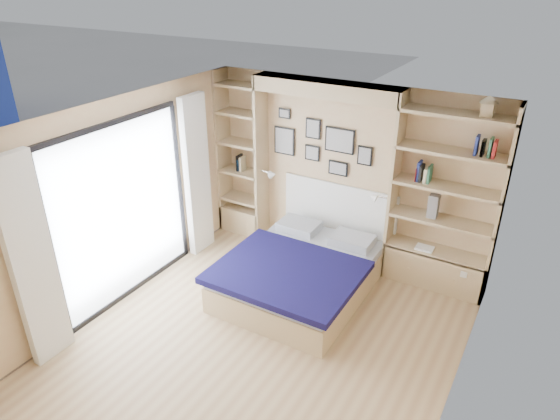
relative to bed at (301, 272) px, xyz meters
The scene contains 8 objects.
ground 1.12m from the bed, 84.60° to the right, with size 4.50×4.50×0.00m, color tan.
room_shell 0.96m from the bed, 123.07° to the left, with size 4.50×4.50×4.50m.
bed is the anchor object (origin of this frame).
photo_gallery 1.78m from the bed, 107.08° to the left, with size 1.48×0.02×0.82m.
reading_lamps 1.25m from the bed, 102.19° to the left, with size 1.92×0.12×0.15m.
shelf_decor 2.05m from the bed, 41.09° to the left, with size 3.51×0.23×2.03m.
deck 3.67m from the bed, 162.75° to the right, with size 3.20×4.00×0.05m, color brown.
deck_chair 2.83m from the bed, 165.61° to the right, with size 0.53×0.74×0.67m.
Camera 1 is at (2.37, -3.70, 3.82)m, focal length 32.00 mm.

